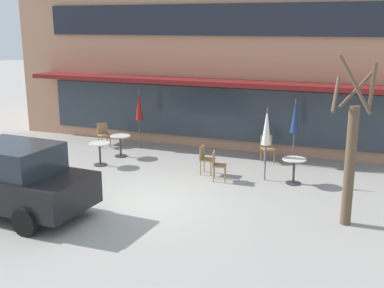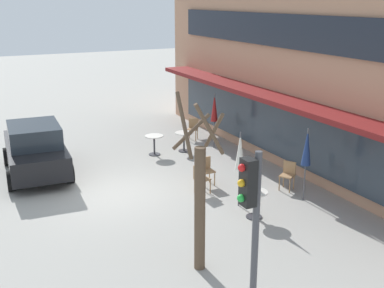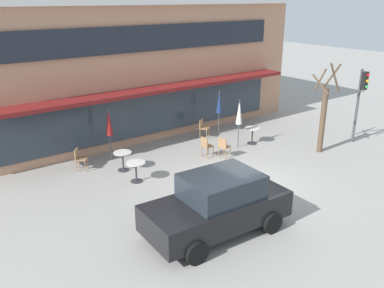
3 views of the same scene
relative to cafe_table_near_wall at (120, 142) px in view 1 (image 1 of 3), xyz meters
The scene contains 14 objects.
ground_plane 4.68m from the cafe_table_near_wall, 52.80° to the right, with size 80.00×80.00×0.00m, color #9E9B93.
building_facade 7.39m from the cafe_table_near_wall, 65.79° to the left, with size 17.36×9.10×6.54m.
cafe_table_near_wall is the anchor object (origin of this frame).
cafe_table_streetside 6.26m from the cafe_table_near_wall, ahead, with size 0.70×0.70×0.76m.
cafe_table_by_tree 1.21m from the cafe_table_near_wall, 94.75° to the right, with size 0.70×0.70×0.76m.
patio_umbrella_green_folded 1.69m from the cafe_table_near_wall, 84.72° to the left, with size 0.28×0.28×2.20m.
patio_umbrella_cream_folded 6.07m from the cafe_table_near_wall, 11.09° to the left, with size 0.28×0.28×2.20m.
patio_umbrella_corner_open 5.52m from the cafe_table_near_wall, ahead, with size 0.28×0.28×2.20m.
cafe_chair_0 1.69m from the cafe_table_near_wall, 141.71° to the left, with size 0.56×0.56×0.89m.
cafe_chair_1 3.57m from the cafe_table_near_wall, 13.70° to the right, with size 0.40×0.40×0.89m.
cafe_chair_2 4.23m from the cafe_table_near_wall, 18.23° to the right, with size 0.48×0.48×0.89m.
cafe_chair_3 5.11m from the cafe_table_near_wall, 14.05° to the left, with size 0.55×0.55×0.89m.
parked_sedan 5.57m from the cafe_table_near_wall, 89.20° to the right, with size 4.30×2.21×1.76m.
street_tree 8.60m from the cafe_table_near_wall, 22.96° to the right, with size 0.88×0.89×3.94m.
Camera 1 is at (5.45, -10.71, 4.56)m, focal length 45.00 mm.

